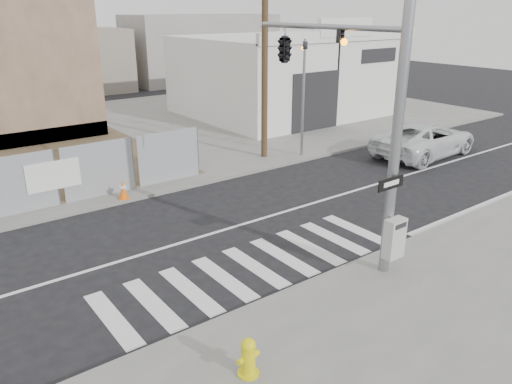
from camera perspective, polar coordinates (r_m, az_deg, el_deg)
ground at (r=15.48m, az=-5.69°, el=-4.94°), size 100.00×100.00×0.00m
sidewalk_far at (r=27.80m, az=-21.01°, el=5.40°), size 50.00×20.00×0.12m
signal_pole at (r=14.01m, az=7.12°, el=12.78°), size 0.96×5.87×7.00m
far_signal_pole at (r=22.72m, az=5.47°, el=12.40°), size 0.16×0.20×5.60m
concrete_wall_right at (r=27.16m, az=-22.98°, el=12.00°), size 5.50×1.30×8.00m
auto_shop at (r=33.00m, az=3.40°, el=13.25°), size 12.00×10.20×5.95m
utility_pole_right at (r=22.27m, az=1.01°, el=16.78°), size 1.60×0.28×10.00m
fire_hydrant at (r=9.73m, az=-0.91°, el=-18.32°), size 0.54×0.54×0.79m
suv at (r=24.80m, az=18.72°, el=5.77°), size 5.92×3.04×1.60m
traffic_cone_d at (r=18.48m, az=-14.96°, el=0.24°), size 0.44×0.44×0.68m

